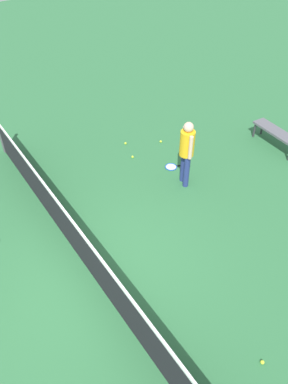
# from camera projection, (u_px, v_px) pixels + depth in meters

# --- Properties ---
(ground_plane) EXTENTS (40.00, 40.00, 0.00)m
(ground_plane) POSITION_uv_depth(u_px,v_px,m) (93.00, 275.00, 7.25)
(ground_plane) COLOR #2D6B3D
(court_net) EXTENTS (10.09, 0.09, 1.07)m
(court_net) POSITION_uv_depth(u_px,v_px,m) (90.00, 258.00, 6.93)
(court_net) COLOR #4C4C51
(court_net) RESTS_ON ground_plane
(player_near_side) EXTENTS (0.52, 0.43, 1.70)m
(player_near_side) POSITION_uv_depth(u_px,v_px,m) (187.00, 149.00, 8.70)
(player_near_side) COLOR navy
(player_near_side) RESTS_ON ground_plane
(tennis_racket_near_player) EXTENTS (0.41, 0.60, 0.03)m
(tennis_racket_near_player) POSITION_uv_depth(u_px,v_px,m) (172.00, 167.00, 9.83)
(tennis_racket_near_player) COLOR blue
(tennis_racket_near_player) RESTS_ON ground_plane
(tennis_ball_near_player) EXTENTS (0.07, 0.07, 0.07)m
(tennis_ball_near_player) POSITION_uv_depth(u_px,v_px,m) (133.00, 157.00, 10.13)
(tennis_ball_near_player) COLOR #C6E033
(tennis_ball_near_player) RESTS_ON ground_plane
(tennis_ball_by_net) EXTENTS (0.07, 0.07, 0.07)m
(tennis_ball_by_net) POSITION_uv_depth(u_px,v_px,m) (161.00, 141.00, 10.69)
(tennis_ball_by_net) COLOR #C6E033
(tennis_ball_by_net) RESTS_ON ground_plane
(tennis_ball_stray_left) EXTENTS (0.07, 0.07, 0.07)m
(tennis_ball_stray_left) POSITION_uv_depth(u_px,v_px,m) (262.00, 362.00, 5.95)
(tennis_ball_stray_left) COLOR #C6E033
(tennis_ball_stray_left) RESTS_ON ground_plane
(tennis_ball_stray_right) EXTENTS (0.07, 0.07, 0.07)m
(tennis_ball_stray_right) POSITION_uv_depth(u_px,v_px,m) (126.00, 143.00, 10.62)
(tennis_ball_stray_right) COLOR #C6E033
(tennis_ball_stray_right) RESTS_ON ground_plane
(courtside_bench) EXTENTS (1.52, 0.50, 0.48)m
(courtside_bench) POSITION_uv_depth(u_px,v_px,m) (277.00, 133.00, 10.30)
(courtside_bench) COLOR #595960
(courtside_bench) RESTS_ON ground_plane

